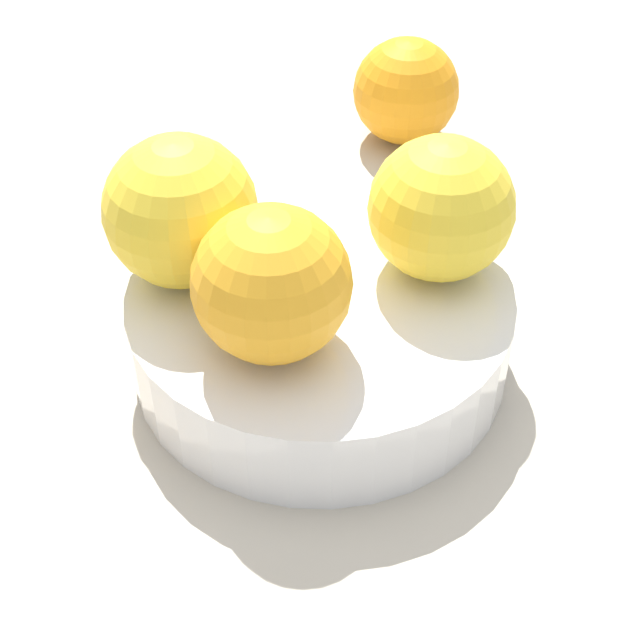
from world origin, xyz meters
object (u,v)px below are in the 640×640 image
(orange_in_bowl_0, at_px, (265,281))
(orange_in_bowl_2, at_px, (181,211))
(fruit_bowl, at_px, (320,329))
(orange_in_bowl_1, at_px, (441,208))
(orange_loose_1, at_px, (406,91))

(orange_in_bowl_0, height_order, orange_in_bowl_2, orange_in_bowl_2)
(fruit_bowl, height_order, orange_in_bowl_2, orange_in_bowl_2)
(orange_in_bowl_0, distance_m, orange_in_bowl_1, 0.09)
(orange_in_bowl_1, height_order, orange_loose_1, orange_in_bowl_1)
(orange_in_bowl_2, height_order, orange_loose_1, orange_in_bowl_2)
(orange_in_bowl_2, bearing_deg, orange_in_bowl_1, 122.58)
(orange_in_bowl_0, xyz_separation_m, orange_in_bowl_1, (-0.08, 0.04, -0.00))
(orange_in_bowl_0, bearing_deg, orange_loose_1, -167.38)
(orange_in_bowl_2, relative_size, orange_loose_1, 1.06)
(orange_in_bowl_0, distance_m, orange_in_bowl_2, 0.06)
(orange_in_bowl_0, relative_size, orange_loose_1, 1.02)
(fruit_bowl, xyz_separation_m, orange_loose_1, (-0.20, -0.06, 0.01))
(fruit_bowl, bearing_deg, orange_in_bowl_0, -4.69)
(orange_in_bowl_1, bearing_deg, orange_in_bowl_0, -26.09)
(orange_in_bowl_0, xyz_separation_m, orange_in_bowl_2, (-0.02, -0.06, 0.00))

